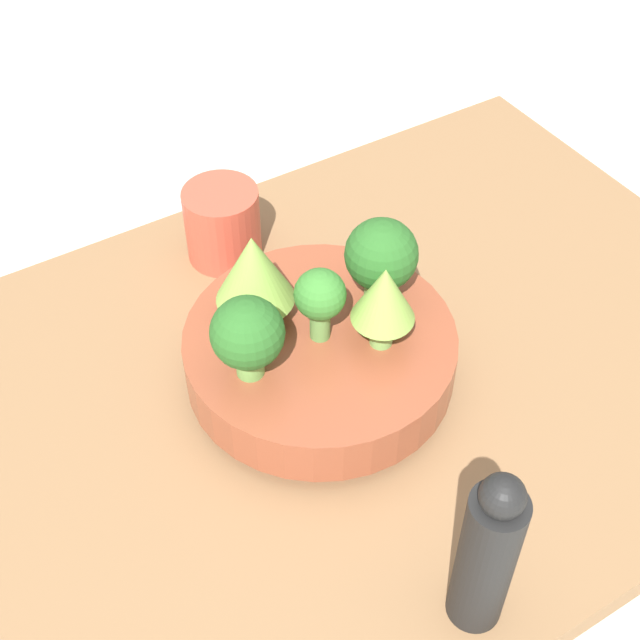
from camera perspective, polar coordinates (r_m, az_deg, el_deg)
name	(u,v)px	position (r m, az deg, el deg)	size (l,w,h in m)	color
ground_plane	(334,398)	(0.87, 0.92, -5.04)	(6.00, 6.00, 0.00)	beige
table	(334,388)	(0.86, 0.93, -4.40)	(0.91, 0.61, 0.03)	olive
bowl	(320,354)	(0.82, 0.00, -2.22)	(0.25, 0.25, 0.06)	brown
romanesco_piece_near	(384,297)	(0.76, 4.12, 1.51)	(0.06, 0.06, 0.09)	#7AB256
romanesco_piece_far	(254,270)	(0.78, -4.27, 3.20)	(0.07, 0.07, 0.09)	#7AB256
broccoli_floret_left	(245,331)	(0.74, -4.83, -0.72)	(0.06, 0.06, 0.08)	#6BA34C
broccoli_floret_right	(381,257)	(0.80, 3.94, 4.06)	(0.07, 0.07, 0.09)	#6BA34C
broccoli_floret_center	(320,297)	(0.77, 0.00, 1.46)	(0.05, 0.05, 0.08)	#609347
cup	(223,224)	(0.95, -6.25, 6.13)	(0.08, 0.08, 0.08)	#C64C38
pepper_mill	(487,554)	(0.66, 10.65, -14.50)	(0.04, 0.04, 0.17)	black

